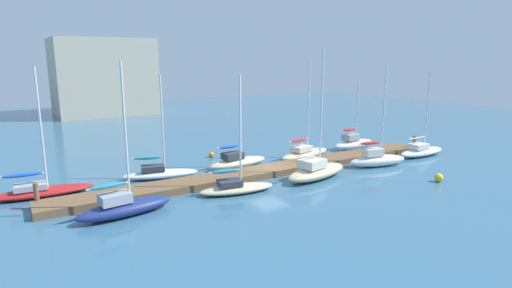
{
  "coord_description": "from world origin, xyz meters",
  "views": [
    {
      "loc": [
        -16.92,
        -25.35,
        8.79
      ],
      "look_at": [
        0.0,
        2.0,
        2.0
      ],
      "focal_mm": 28.41,
      "sensor_mm": 36.0,
      "label": 1
    }
  ],
  "objects_px": {
    "sailboat_9": "(421,150)",
    "sailboat_6": "(305,152)",
    "mooring_buoy_yellow": "(439,178)",
    "sailboat_5": "(316,170)",
    "sailboat_1": "(124,205)",
    "sailboat_4": "(237,161)",
    "sailboat_7": "(377,158)",
    "harbor_building_distant": "(103,77)",
    "sailboat_3": "(236,186)",
    "sailboat_2": "(160,172)",
    "mooring_buoy_orange": "(211,155)",
    "sailboat_0": "(40,189)",
    "sailboat_8": "(353,143)"
  },
  "relations": [
    {
      "from": "sailboat_5",
      "to": "mooring_buoy_yellow",
      "type": "height_order",
      "value": "sailboat_5"
    },
    {
      "from": "sailboat_4",
      "to": "mooring_buoy_orange",
      "type": "height_order",
      "value": "sailboat_4"
    },
    {
      "from": "sailboat_7",
      "to": "harbor_building_distant",
      "type": "distance_m",
      "value": 48.89
    },
    {
      "from": "sailboat_3",
      "to": "sailboat_6",
      "type": "xyz_separation_m",
      "value": [
        10.06,
        5.34,
        0.06
      ]
    },
    {
      "from": "sailboat_9",
      "to": "mooring_buoy_yellow",
      "type": "relative_size",
      "value": 12.19
    },
    {
      "from": "sailboat_2",
      "to": "mooring_buoy_orange",
      "type": "bearing_deg",
      "value": 46.77
    },
    {
      "from": "sailboat_0",
      "to": "sailboat_6",
      "type": "xyz_separation_m",
      "value": [
        21.19,
        -0.77,
        0.07
      ]
    },
    {
      "from": "harbor_building_distant",
      "to": "sailboat_9",
      "type": "bearing_deg",
      "value": -68.54
    },
    {
      "from": "sailboat_1",
      "to": "mooring_buoy_orange",
      "type": "bearing_deg",
      "value": 37.97
    },
    {
      "from": "sailboat_1",
      "to": "sailboat_8",
      "type": "bearing_deg",
      "value": 7.27
    },
    {
      "from": "sailboat_1",
      "to": "sailboat_2",
      "type": "distance_m",
      "value": 7.45
    },
    {
      "from": "sailboat_2",
      "to": "mooring_buoy_orange",
      "type": "xyz_separation_m",
      "value": [
        6.15,
        3.92,
        -0.24
      ]
    },
    {
      "from": "sailboat_9",
      "to": "sailboat_6",
      "type": "bearing_deg",
      "value": 151.36
    },
    {
      "from": "sailboat_7",
      "to": "harbor_building_distant",
      "type": "relative_size",
      "value": 0.56
    },
    {
      "from": "sailboat_7",
      "to": "sailboat_8",
      "type": "bearing_deg",
      "value": 74.92
    },
    {
      "from": "sailboat_9",
      "to": "mooring_buoy_orange",
      "type": "height_order",
      "value": "sailboat_9"
    },
    {
      "from": "sailboat_2",
      "to": "sailboat_9",
      "type": "bearing_deg",
      "value": 0.16
    },
    {
      "from": "sailboat_9",
      "to": "harbor_building_distant",
      "type": "xyz_separation_m",
      "value": [
        -18.35,
        46.68,
        5.45
      ]
    },
    {
      "from": "sailboat_1",
      "to": "sailboat_2",
      "type": "relative_size",
      "value": 1.13
    },
    {
      "from": "sailboat_4",
      "to": "sailboat_9",
      "type": "bearing_deg",
      "value": -23.0
    },
    {
      "from": "sailboat_5",
      "to": "sailboat_9",
      "type": "relative_size",
      "value": 1.25
    },
    {
      "from": "sailboat_1",
      "to": "harbor_building_distant",
      "type": "relative_size",
      "value": 0.59
    },
    {
      "from": "sailboat_8",
      "to": "sailboat_0",
      "type": "bearing_deg",
      "value": 176.3
    },
    {
      "from": "sailboat_1",
      "to": "harbor_building_distant",
      "type": "xyz_separation_m",
      "value": [
        8.72,
        47.1,
        5.33
      ]
    },
    {
      "from": "mooring_buoy_orange",
      "to": "sailboat_3",
      "type": "bearing_deg",
      "value": -106.53
    },
    {
      "from": "sailboat_3",
      "to": "sailboat_4",
      "type": "relative_size",
      "value": 1.06
    },
    {
      "from": "sailboat_1",
      "to": "sailboat_7",
      "type": "distance_m",
      "value": 20.69
    },
    {
      "from": "sailboat_5",
      "to": "harbor_building_distant",
      "type": "xyz_separation_m",
      "value": [
        -5.39,
        47.16,
        5.32
      ]
    },
    {
      "from": "sailboat_0",
      "to": "sailboat_8",
      "type": "xyz_separation_m",
      "value": [
        27.59,
        -0.46,
        0.18
      ]
    },
    {
      "from": "sailboat_2",
      "to": "sailboat_5",
      "type": "xyz_separation_m",
      "value": [
        9.95,
        -6.24,
        0.14
      ]
    },
    {
      "from": "sailboat_8",
      "to": "sailboat_7",
      "type": "bearing_deg",
      "value": -120.98
    },
    {
      "from": "sailboat_2",
      "to": "sailboat_7",
      "type": "bearing_deg",
      "value": -6.25
    },
    {
      "from": "sailboat_6",
      "to": "mooring_buoy_yellow",
      "type": "height_order",
      "value": "sailboat_6"
    },
    {
      "from": "sailboat_7",
      "to": "sailboat_8",
      "type": "relative_size",
      "value": 1.23
    },
    {
      "from": "sailboat_2",
      "to": "sailboat_8",
      "type": "xyz_separation_m",
      "value": [
        19.65,
        -0.36,
        0.15
      ]
    },
    {
      "from": "sailboat_1",
      "to": "sailboat_2",
      "type": "xyz_separation_m",
      "value": [
        4.16,
        6.18,
        -0.13
      ]
    },
    {
      "from": "sailboat_1",
      "to": "sailboat_4",
      "type": "height_order",
      "value": "sailboat_1"
    },
    {
      "from": "sailboat_2",
      "to": "sailboat_6",
      "type": "relative_size",
      "value": 0.87
    },
    {
      "from": "sailboat_0",
      "to": "sailboat_4",
      "type": "bearing_deg",
      "value": 1.32
    },
    {
      "from": "sailboat_0",
      "to": "sailboat_9",
      "type": "xyz_separation_m",
      "value": [
        30.85,
        -5.85,
        0.04
      ]
    },
    {
      "from": "sailboat_3",
      "to": "sailboat_8",
      "type": "relative_size",
      "value": 1.15
    },
    {
      "from": "sailboat_3",
      "to": "sailboat_2",
      "type": "bearing_deg",
      "value": 128.05
    },
    {
      "from": "sailboat_6",
      "to": "sailboat_5",
      "type": "bearing_deg",
      "value": -132.84
    },
    {
      "from": "sailboat_5",
      "to": "sailboat_6",
      "type": "relative_size",
      "value": 1.08
    },
    {
      "from": "sailboat_0",
      "to": "mooring_buoy_yellow",
      "type": "bearing_deg",
      "value": -21.83
    },
    {
      "from": "sailboat_1",
      "to": "sailboat_4",
      "type": "distance_m",
      "value": 12.08
    },
    {
      "from": "sailboat_6",
      "to": "harbor_building_distant",
      "type": "bearing_deg",
      "value": 89.67
    },
    {
      "from": "sailboat_3",
      "to": "sailboat_7",
      "type": "bearing_deg",
      "value": 9.38
    },
    {
      "from": "mooring_buoy_orange",
      "to": "sailboat_6",
      "type": "bearing_deg",
      "value": -32.88
    },
    {
      "from": "sailboat_3",
      "to": "sailboat_6",
      "type": "distance_m",
      "value": 11.39
    }
  ]
}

